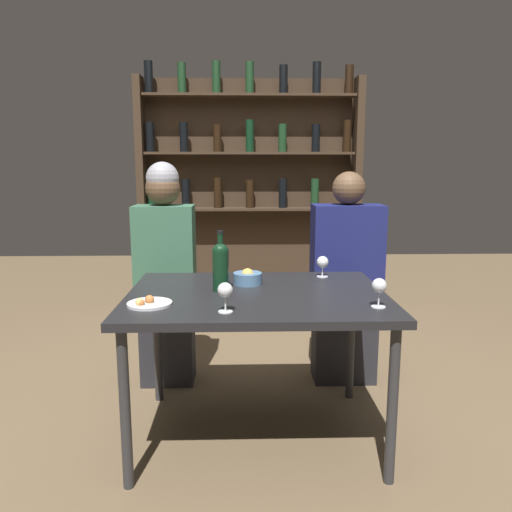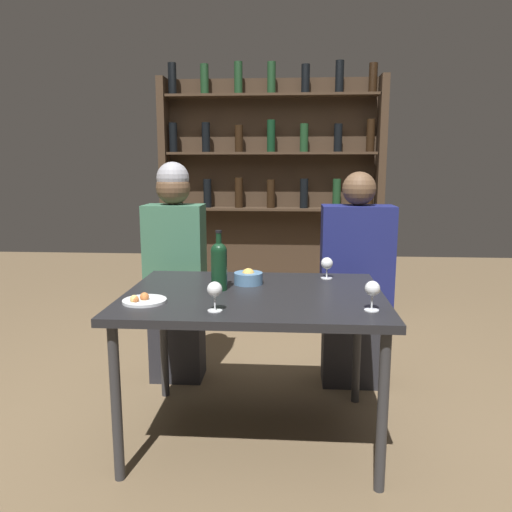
# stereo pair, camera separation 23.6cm
# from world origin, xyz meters

# --- Properties ---
(ground_plane) EXTENTS (10.00, 10.00, 0.00)m
(ground_plane) POSITION_xyz_m (0.00, 0.00, 0.00)
(ground_plane) COLOR brown
(dining_table) EXTENTS (1.20, 0.90, 0.72)m
(dining_table) POSITION_xyz_m (0.00, 0.00, 0.66)
(dining_table) COLOR black
(dining_table) RESTS_ON ground_plane
(wine_rack_wall) EXTENTS (1.84, 0.21, 2.12)m
(wine_rack_wall) POSITION_xyz_m (-0.00, 1.96, 1.12)
(wine_rack_wall) COLOR #38281C
(wine_rack_wall) RESTS_ON ground_plane
(wine_bottle) EXTENTS (0.08, 0.08, 0.29)m
(wine_bottle) POSITION_xyz_m (-0.17, 0.04, 0.85)
(wine_bottle) COLOR black
(wine_bottle) RESTS_ON dining_table
(wine_glass_0) EXTENTS (0.06, 0.06, 0.12)m
(wine_glass_0) POSITION_xyz_m (-0.14, -0.31, 0.81)
(wine_glass_0) COLOR silver
(wine_glass_0) RESTS_ON dining_table
(wine_glass_1) EXTENTS (0.06, 0.06, 0.12)m
(wine_glass_1) POSITION_xyz_m (0.50, -0.26, 0.81)
(wine_glass_1) COLOR silver
(wine_glass_1) RESTS_ON dining_table
(wine_glass_2) EXTENTS (0.06, 0.06, 0.11)m
(wine_glass_2) POSITION_xyz_m (0.36, 0.32, 0.80)
(wine_glass_2) COLOR silver
(wine_glass_2) RESTS_ON dining_table
(food_plate_0) EXTENTS (0.19, 0.19, 0.04)m
(food_plate_0) POSITION_xyz_m (-0.47, -0.20, 0.73)
(food_plate_0) COLOR silver
(food_plate_0) RESTS_ON dining_table
(snack_bowl) EXTENTS (0.14, 0.14, 0.08)m
(snack_bowl) POSITION_xyz_m (-0.04, 0.17, 0.76)
(snack_bowl) COLOR #4C7299
(snack_bowl) RESTS_ON dining_table
(seated_person_left) EXTENTS (0.35, 0.22, 1.33)m
(seated_person_left) POSITION_xyz_m (-0.52, 0.64, 0.66)
(seated_person_left) COLOR #26262B
(seated_person_left) RESTS_ON ground_plane
(seated_person_right) EXTENTS (0.41, 0.22, 1.28)m
(seated_person_right) POSITION_xyz_m (0.56, 0.64, 0.60)
(seated_person_right) COLOR #26262B
(seated_person_right) RESTS_ON ground_plane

